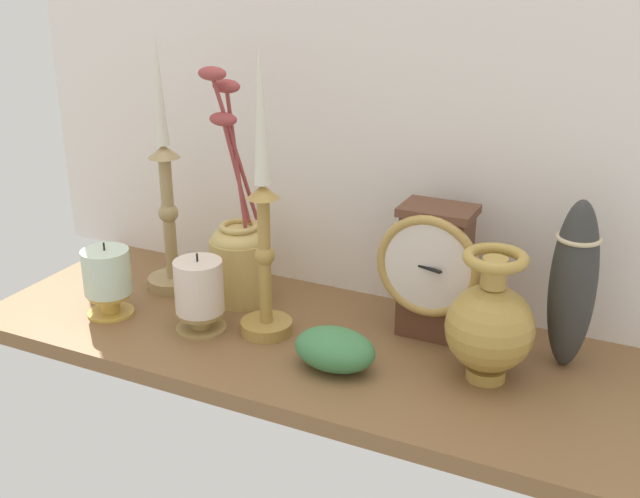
{
  "coord_description": "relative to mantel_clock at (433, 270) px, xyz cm",
  "views": [
    {
      "loc": [
        45.35,
        -90.3,
        53.82
      ],
      "look_at": [
        1.3,
        0.0,
        14.0
      ],
      "focal_mm": 44.39,
      "sensor_mm": 36.0,
      "label": 1
    }
  ],
  "objects": [
    {
      "name": "ground_plane",
      "position": [
        -14.92,
        -8.39,
        -11.48
      ],
      "size": [
        100.0,
        36.0,
        2.4
      ],
      "primitive_type": "cube",
      "color": "brown"
    },
    {
      "name": "back_wall",
      "position": [
        -14.92,
        10.11,
        22.22
      ],
      "size": [
        120.0,
        2.0,
        65.0
      ],
      "primitive_type": "cube",
      "color": "white",
      "rests_on": "ground_plane"
    },
    {
      "name": "mantel_clock",
      "position": [
        0.0,
        0.0,
        0.0
      ],
      "size": [
        14.87,
        8.54,
        19.35
      ],
      "color": "brown",
      "rests_on": "ground_plane"
    },
    {
      "name": "candlestick_tall_left",
      "position": [
        -21.65,
        -9.69,
        5.35
      ],
      "size": [
        7.59,
        7.59,
        42.3
      ],
      "color": "#AB843E",
      "rests_on": "ground_plane"
    },
    {
      "name": "candlestick_tall_center",
      "position": [
        -43.42,
        -2.38,
        3.56
      ],
      "size": [
        8.33,
        8.33,
        40.79
      ],
      "color": "#A28756",
      "rests_on": "ground_plane"
    },
    {
      "name": "brass_vase_bulbous",
      "position": [
        10.46,
        -8.73,
        -2.35
      ],
      "size": [
        11.48,
        11.48,
        17.71
      ],
      "color": "#B08C3F",
      "rests_on": "ground_plane"
    },
    {
      "name": "brass_vase_jar",
      "position": [
        -30.75,
        -1.89,
        -1.89
      ],
      "size": [
        9.32,
        9.32,
        36.94
      ],
      "color": "tan",
      "rests_on": "ground_plane"
    },
    {
      "name": "pillar_candle_front",
      "position": [
        -46.16,
        -14.79,
        -4.39
      ],
      "size": [
        7.16,
        7.16,
        11.63
      ],
      "color": "gold",
      "rests_on": "ground_plane"
    },
    {
      "name": "pillar_candle_near_clock",
      "position": [
        -30.82,
        -12.99,
        -4.49
      ],
      "size": [
        7.41,
        7.41,
        11.95
      ],
      "color": "#A5864C",
      "rests_on": "ground_plane"
    },
    {
      "name": "tall_ceramic_vase",
      "position": [
        18.92,
        -0.2,
        1.55
      ],
      "size": [
        6.06,
        6.06,
        23.36
      ],
      "color": "#32322F",
      "rests_on": "ground_plane"
    },
    {
      "name": "ivy_sprig",
      "position": [
        -8.37,
        -14.67,
        -7.46
      ],
      "size": [
        11.23,
        7.86,
        5.63
      ],
      "color": "#41814B",
      "rests_on": "ground_plane"
    }
  ]
}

